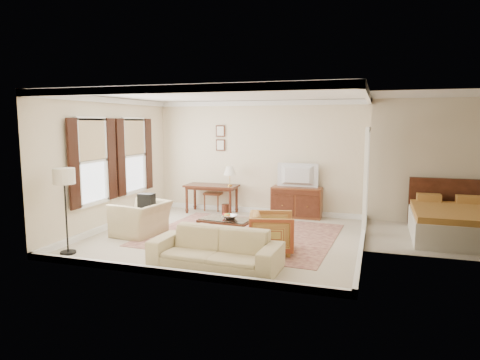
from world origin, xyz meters
The scene contains 21 objects.
room_shell centered at (0.00, 0.00, 2.47)m, with size 5.51×5.01×2.91m.
annex_bedroom centered at (4.49, 1.15, 0.34)m, with size 3.00×2.70×2.90m.
window_front centered at (-2.70, -0.70, 1.55)m, with size 0.12×1.56×1.80m, color #CCB284, non-canonical shape.
window_rear centered at (-2.70, 0.90, 1.55)m, with size 0.12×1.56×1.80m, color #CCB284, non-canonical shape.
doorway centered at (2.71, 1.50, 1.08)m, with size 0.10×1.12×2.25m, color white, non-canonical shape.
rug centered at (0.28, 0.19, 0.01)m, with size 3.79×3.24×0.01m, color #571D27.
writing_desk centered at (-1.14, 2.06, 0.63)m, with size 1.35×0.68×0.74m.
desk_chair centered at (-1.23, 2.41, 0.53)m, with size 0.45×0.45×1.05m, color brown, non-canonical shape.
desk_lamp centered at (-0.64, 2.06, 0.99)m, with size 0.32×0.32×0.50m, color silver, non-canonical shape.
framed_prints centered at (-1.04, 2.47, 1.94)m, with size 0.25×0.04×0.68m, color #522617, non-canonical shape.
sideboard centered at (1.06, 2.23, 0.38)m, with size 1.23×0.47×0.76m, color brown.
tv centered at (1.06, 2.21, 1.24)m, with size 0.97×0.56×0.13m, color black.
coffee_table centered at (0.09, -0.26, 0.33)m, with size 1.10×0.73×0.44m.
fruit_bowl centered at (0.17, -0.24, 0.49)m, with size 0.42×0.42×0.10m, color silver.
book_a centered at (0.04, -0.20, 0.17)m, with size 0.28×0.04×0.38m, color brown.
book_b centered at (0.33, -0.28, 0.17)m, with size 0.28×0.03×0.38m, color brown.
striped_armchair centered at (1.16, -0.78, 0.40)m, with size 0.78×0.73×0.80m, color brown.
club_armchair centered at (-1.75, -0.43, 0.47)m, with size 1.07×0.70×0.94m, color #CCBD8A.
backpack centered at (-1.63, -0.39, 0.72)m, with size 0.32×0.22×0.40m, color black.
sofa centered at (0.48, -1.86, 0.42)m, with size 2.13×0.62×0.83m, color #CCBD8A.
floor_lamp centered at (-2.32, -1.99, 1.30)m, with size 0.38×0.38×1.55m.
Camera 1 is at (2.93, -8.15, 2.36)m, focal length 32.00 mm.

